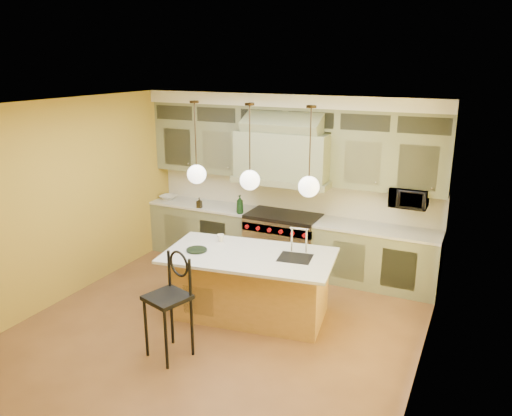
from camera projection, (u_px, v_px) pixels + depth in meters
The scene contains 18 objects.
floor at pixel (221, 326), 6.64m from camera, with size 5.00×5.00×0.00m, color brown.
ceiling at pixel (216, 105), 5.82m from camera, with size 5.00×5.00×0.00m, color white.
wall_back at pixel (292, 181), 8.39m from camera, with size 5.00×5.00×0.00m, color #AF8F30.
wall_front at pixel (68, 309), 4.06m from camera, with size 5.00×5.00×0.00m, color #AF8F30.
wall_left at pixel (69, 200), 7.26m from camera, with size 5.00×5.00×0.00m, color #AF8F30.
wall_right at pixel (428, 255), 5.20m from camera, with size 5.00×5.00×0.00m, color #AF8F30.
back_cabinetry at pixel (286, 185), 8.17m from camera, with size 5.00×0.77×2.90m.
range at pixel (283, 241), 8.36m from camera, with size 1.20×0.74×0.96m.
kitchen_island at pixel (251, 283), 6.81m from camera, with size 2.39×1.51×1.35m.
counter_stool at pixel (170, 298), 5.80m from camera, with size 0.56×0.56×1.28m.
microwave at pixel (409, 197), 7.37m from camera, with size 0.54×0.37×0.30m, color black.
oil_bottle_a at pixel (240, 204), 8.28m from camera, with size 0.12×0.12×0.32m, color black.
oil_bottle_b at pixel (199, 203), 8.63m from camera, with size 0.08×0.08×0.18m, color black.
fruit_bowl at pixel (168, 197), 9.18m from camera, with size 0.29×0.29×0.07m, color silver.
cup at pixel (220, 238), 7.09m from camera, with size 0.11×0.11×0.10m, color white.
pendant_left at pixel (197, 172), 6.72m from camera, with size 0.26×0.26×1.11m.
pendant_center at pixel (250, 178), 6.39m from camera, with size 0.26×0.26×1.11m.
pendant_right at pixel (309, 184), 6.06m from camera, with size 0.26×0.26×1.11m.
Camera 1 is at (2.96, -5.15, 3.40)m, focal length 35.00 mm.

